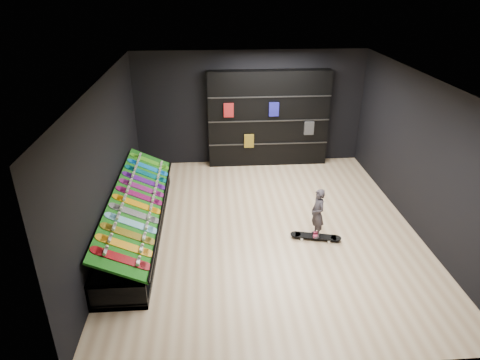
{
  "coord_description": "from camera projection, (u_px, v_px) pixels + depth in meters",
  "views": [
    {
      "loc": [
        -1.06,
        -7.42,
        4.66
      ],
      "look_at": [
        -0.5,
        0.2,
        1.0
      ],
      "focal_mm": 32.0,
      "sensor_mm": 36.0,
      "label": 1
    }
  ],
  "objects": [
    {
      "name": "display_board_3",
      "position": [
        132.0,
        223.0,
        7.5
      ],
      "size": [
        0.93,
        0.22,
        0.5
      ],
      "primitive_type": null,
      "rotation": [
        0.0,
        0.44,
        0.0
      ],
      "color": "#0CB2E5",
      "rests_on": "turf_ramp"
    },
    {
      "name": "display_board_1",
      "position": [
        125.0,
        245.0,
        6.87
      ],
      "size": [
        0.93,
        0.22,
        0.5
      ],
      "primitive_type": null,
      "rotation": [
        0.0,
        0.44,
        0.0
      ],
      "color": "orange",
      "rests_on": "turf_ramp"
    },
    {
      "name": "wall_back",
      "position": [
        250.0,
        108.0,
        11.25
      ],
      "size": [
        6.0,
        0.02,
        3.0
      ],
      "primitive_type": "cube",
      "color": "black",
      "rests_on": "ground"
    },
    {
      "name": "display_rack",
      "position": [
        138.0,
        222.0,
        8.48
      ],
      "size": [
        0.9,
        4.5,
        0.5
      ],
      "primitive_type": null,
      "color": "black",
      "rests_on": "ground"
    },
    {
      "name": "ceiling",
      "position": [
        269.0,
        81.0,
        7.46
      ],
      "size": [
        6.0,
        7.0,
        0.01
      ],
      "primitive_type": "cube",
      "color": "white",
      "rests_on": "ground"
    },
    {
      "name": "wall_left",
      "position": [
        106.0,
        165.0,
        7.91
      ],
      "size": [
        0.02,
        7.0,
        3.0
      ],
      "primitive_type": "cube",
      "color": "black",
      "rests_on": "ground"
    },
    {
      "name": "display_board_10",
      "position": [
        148.0,
        167.0,
        9.67
      ],
      "size": [
        0.93,
        0.22,
        0.5
      ],
      "primitive_type": null,
      "rotation": [
        0.0,
        0.44,
        0.0
      ],
      "color": "blue",
      "rests_on": "turf_ramp"
    },
    {
      "name": "back_shelving",
      "position": [
        268.0,
        119.0,
        11.23
      ],
      "size": [
        3.15,
        0.37,
        2.52
      ],
      "primitive_type": "cube",
      "color": "black",
      "rests_on": "ground"
    },
    {
      "name": "wall_right",
      "position": [
        420.0,
        156.0,
        8.3
      ],
      "size": [
        0.02,
        7.0,
        3.0
      ],
      "primitive_type": "cube",
      "color": "black",
      "rests_on": "ground"
    },
    {
      "name": "display_board_0",
      "position": [
        121.0,
        258.0,
        6.56
      ],
      "size": [
        0.93,
        0.22,
        0.5
      ],
      "primitive_type": null,
      "rotation": [
        0.0,
        0.44,
        0.0
      ],
      "color": "red",
      "rests_on": "turf_ramp"
    },
    {
      "name": "display_board_8",
      "position": [
        144.0,
        181.0,
        9.05
      ],
      "size": [
        0.93,
        0.22,
        0.5
      ],
      "primitive_type": null,
      "rotation": [
        0.0,
        0.44,
        0.0
      ],
      "color": "purple",
      "rests_on": "turf_ramp"
    },
    {
      "name": "child",
      "position": [
        317.0,
        222.0,
        8.19
      ],
      "size": [
        0.2,
        0.25,
        0.6
      ],
      "primitive_type": "imported",
      "rotation": [
        0.0,
        0.0,
        -1.38
      ],
      "color": "black",
      "rests_on": "floor_skateboard"
    },
    {
      "name": "display_board_5",
      "position": [
        137.0,
        204.0,
        8.12
      ],
      "size": [
        0.93,
        0.22,
        0.5
      ],
      "primitive_type": null,
      "rotation": [
        0.0,
        0.44,
        0.0
      ],
      "color": "yellow",
      "rests_on": "turf_ramp"
    },
    {
      "name": "turf_ramp",
      "position": [
        138.0,
        201.0,
        8.28
      ],
      "size": [
        0.92,
        4.5,
        0.46
      ],
      "primitive_type": "cube",
      "rotation": [
        0.0,
        0.44,
        0.0
      ],
      "color": "#10570D",
      "rests_on": "display_rack"
    },
    {
      "name": "floor",
      "position": [
        265.0,
        227.0,
        8.76
      ],
      "size": [
        6.0,
        7.0,
        0.01
      ],
      "primitive_type": "cube",
      "color": "beige",
      "rests_on": "ground"
    },
    {
      "name": "display_board_9",
      "position": [
        146.0,
        174.0,
        9.36
      ],
      "size": [
        0.93,
        0.22,
        0.5
      ],
      "primitive_type": null,
      "rotation": [
        0.0,
        0.44,
        0.0
      ],
      "color": "#0C8C99",
      "rests_on": "turf_ramp"
    },
    {
      "name": "display_board_6",
      "position": [
        140.0,
        196.0,
        8.43
      ],
      "size": [
        0.93,
        0.22,
        0.5
      ],
      "primitive_type": null,
      "rotation": [
        0.0,
        0.44,
        0.0
      ],
      "color": "#E5198C",
      "rests_on": "turf_ramp"
    },
    {
      "name": "display_board_2",
      "position": [
        128.0,
        234.0,
        7.18
      ],
      "size": [
        0.93,
        0.22,
        0.5
      ],
      "primitive_type": null,
      "rotation": [
        0.0,
        0.44,
        0.0
      ],
      "color": "yellow",
      "rests_on": "turf_ramp"
    },
    {
      "name": "display_board_7",
      "position": [
        142.0,
        188.0,
        8.74
      ],
      "size": [
        0.93,
        0.22,
        0.5
      ],
      "primitive_type": null,
      "rotation": [
        0.0,
        0.44,
        0.0
      ],
      "color": "#2626BF",
      "rests_on": "turf_ramp"
    },
    {
      "name": "floor_skateboard",
      "position": [
        315.0,
        238.0,
        8.34
      ],
      "size": [
        1.0,
        0.45,
        0.09
      ],
      "primitive_type": null,
      "rotation": [
        0.0,
        0.0,
        -0.25
      ],
      "color": "black",
      "rests_on": "ground"
    },
    {
      "name": "display_board_11",
      "position": [
        150.0,
        161.0,
        9.98
      ],
      "size": [
        0.93,
        0.22,
        0.5
      ],
      "primitive_type": null,
      "rotation": [
        0.0,
        0.44,
        0.0
      ],
      "color": "green",
      "rests_on": "turf_ramp"
    },
    {
      "name": "display_board_4",
      "position": [
        135.0,
        213.0,
        7.81
      ],
      "size": [
        0.93,
        0.22,
        0.5
      ],
      "primitive_type": null,
      "rotation": [
        0.0,
        0.44,
        0.0
      ],
      "color": "black",
      "rests_on": "turf_ramp"
    },
    {
      "name": "wall_front",
      "position": [
        306.0,
        277.0,
        4.96
      ],
      "size": [
        6.0,
        0.02,
        3.0
      ],
      "primitive_type": "cube",
      "color": "black",
      "rests_on": "ground"
    }
  ]
}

